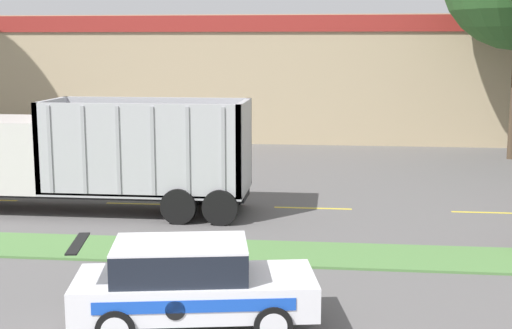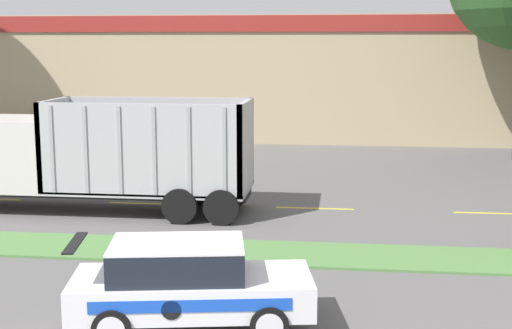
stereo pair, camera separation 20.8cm
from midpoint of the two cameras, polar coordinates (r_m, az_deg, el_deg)
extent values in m
cube|color=#517F42|center=(17.51, -2.49, -6.99)|extent=(120.00, 2.04, 0.06)
cube|color=yellow|center=(23.01, -9.27, -3.12)|extent=(2.40, 0.14, 0.01)
cube|color=yellow|center=(22.19, 4.31, -3.50)|extent=(2.40, 0.14, 0.01)
cube|color=yellow|center=(22.66, 18.11, -3.68)|extent=(2.40, 0.14, 0.01)
cube|color=black|center=(22.56, -15.55, -2.07)|extent=(11.41, 1.37, 0.18)
cylinder|color=silver|center=(21.60, -17.01, 2.41)|extent=(0.14, 0.14, 1.47)
cube|color=#ADADB2|center=(21.67, -8.89, -1.90)|extent=(5.98, 2.48, 0.12)
cube|color=#ADADB2|center=(22.39, -16.19, 1.64)|extent=(0.16, 2.48, 2.65)
cube|color=#ADADB2|center=(20.87, -1.25, 1.47)|extent=(0.16, 2.48, 2.65)
cube|color=#ADADB2|center=(20.34, -9.84, 1.11)|extent=(5.98, 0.16, 2.65)
cube|color=#ADADB2|center=(22.56, -8.21, 1.99)|extent=(5.98, 0.16, 2.65)
cube|color=#99999E|center=(21.08, -16.44, 1.15)|extent=(0.10, 0.04, 2.51)
cube|color=#99999E|center=(20.72, -13.90, 1.12)|extent=(0.10, 0.04, 2.51)
cube|color=#99999E|center=(20.39, -11.27, 1.09)|extent=(0.10, 0.04, 2.51)
cube|color=#99999E|center=(20.12, -8.56, 1.05)|extent=(0.10, 0.04, 2.51)
cube|color=#99999E|center=(19.88, -5.78, 1.01)|extent=(0.10, 0.04, 2.51)
cube|color=#99999E|center=(19.70, -2.94, 0.96)|extent=(0.10, 0.04, 2.51)
cylinder|color=black|center=(20.05, -3.17, -3.44)|extent=(1.01, 0.30, 1.01)
cylinder|color=black|center=(22.41, -2.14, -2.03)|extent=(1.01, 0.30, 1.01)
cylinder|color=black|center=(20.28, -6.51, -3.33)|extent=(1.01, 0.30, 1.01)
cylinder|color=black|center=(22.61, -5.14, -1.95)|extent=(1.01, 0.30, 1.01)
cube|color=white|center=(13.02, -5.33, -10.15)|extent=(4.51, 2.43, 0.62)
cube|color=black|center=(12.84, -6.53, -7.64)|extent=(2.58, 1.89, 0.58)
cube|color=white|center=(12.75, -6.56, -6.32)|extent=(2.58, 1.89, 0.04)
cube|color=black|center=(12.95, -14.51, -6.14)|extent=(0.44, 1.38, 0.03)
cube|color=blue|center=(12.19, -5.44, -11.25)|extent=(3.37, 0.61, 0.22)
cylinder|color=black|center=(12.22, -6.97, -11.53)|extent=(0.34, 0.07, 0.34)
cylinder|color=black|center=(12.40, 0.88, -12.68)|extent=(0.69, 0.31, 0.67)
cylinder|color=silver|center=(12.30, 0.92, -12.87)|extent=(0.46, 0.09, 0.47)
cylinder|color=black|center=(13.91, 0.33, -10.14)|extent=(0.69, 0.31, 0.67)
cylinder|color=silver|center=(14.01, 0.30, -9.99)|extent=(0.46, 0.09, 0.47)
cylinder|color=black|center=(12.48, -11.66, -12.74)|extent=(0.69, 0.31, 0.67)
cylinder|color=black|center=(13.99, -10.75, -10.21)|extent=(0.69, 0.31, 0.67)
cylinder|color=silver|center=(14.08, -10.70, -10.06)|extent=(0.46, 0.09, 0.47)
cube|color=black|center=(14.46, 0.65, -10.71)|extent=(0.39, 0.39, 0.03)
cone|color=#EA5B14|center=(14.37, 0.66, -9.78)|extent=(0.30, 0.30, 0.47)
cylinder|color=white|center=(14.36, 0.66, -9.61)|extent=(0.17, 0.17, 0.06)
cube|color=tan|center=(42.25, -3.87, 7.19)|extent=(36.32, 12.00, 6.46)
cube|color=maroon|center=(36.29, -5.64, 11.15)|extent=(34.50, 0.10, 0.80)
camera|label=1|loc=(0.10, -90.35, -0.06)|focal=50.00mm
camera|label=2|loc=(0.10, 89.65, 0.06)|focal=50.00mm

